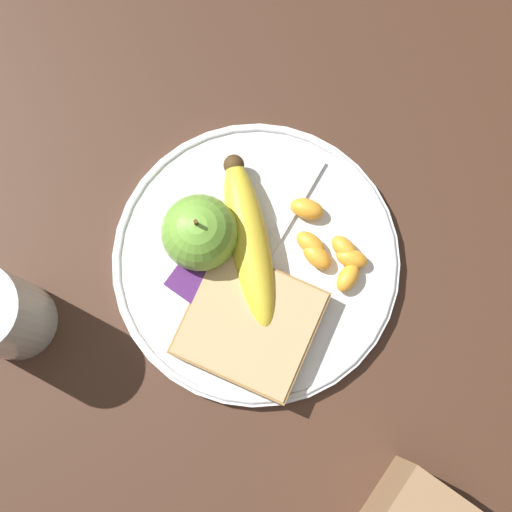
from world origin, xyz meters
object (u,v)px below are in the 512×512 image
plate (256,261)px  jam_packet (193,284)px  banana (249,240)px  bread_slice (250,324)px  fork (264,253)px  apple (200,233)px

plate → jam_packet: jam_packet is taller
banana → jam_packet: bearing=73.5°
bread_slice → banana: bearing=-53.8°
banana → fork: bearing=-177.5°
bread_slice → fork: 0.07m
banana → bread_slice: bearing=126.2°
apple → jam_packet: (-0.02, 0.04, -0.02)m
apple → fork: bearing=-156.1°
plate → fork: 0.01m
apple → fork: apple is taller
banana → plate: bearing=148.4°
apple → fork: size_ratio=0.44×
banana → bread_slice: banana is taller
jam_packet → banana: bearing=-106.5°
fork → apple: bearing=-71.4°
banana → jam_packet: size_ratio=3.51×
plate → banana: bearing=-31.6°
plate → jam_packet: (0.03, 0.05, 0.01)m
fork → jam_packet: (0.04, 0.06, 0.01)m
banana → jam_packet: (0.02, 0.06, -0.01)m
jam_packet → fork: bearing=-119.3°
apple → bread_slice: size_ratio=0.59×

